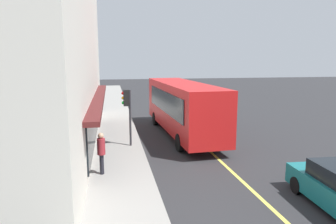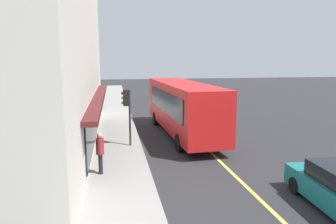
{
  "view_description": "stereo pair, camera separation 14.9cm",
  "coord_description": "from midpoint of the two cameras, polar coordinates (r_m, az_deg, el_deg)",
  "views": [
    {
      "loc": [
        -17.99,
        5.27,
        5.04
      ],
      "look_at": [
        1.44,
        1.63,
        1.6
      ],
      "focal_mm": 32.64,
      "sensor_mm": 36.0,
      "label": 1
    },
    {
      "loc": [
        -18.02,
        5.12,
        5.04
      ],
      "look_at": [
        1.44,
        1.63,
        1.6
      ],
      "focal_mm": 32.64,
      "sensor_mm": 36.0,
      "label": 2
    }
  ],
  "objects": [
    {
      "name": "sidewalk",
      "position": [
        18.68,
        -9.52,
        -5.68
      ],
      "size": [
        80.0,
        2.66,
        0.15
      ],
      "primitive_type": "cube",
      "color": "gray",
      "rests_on": "ground"
    },
    {
      "name": "lane_centre_stripe",
      "position": [
        19.41,
        5.34,
        -5.22
      ],
      "size": [
        36.0,
        0.16,
        0.01
      ],
      "primitive_type": "cube",
      "color": "#D8D14C",
      "rests_on": "ground"
    },
    {
      "name": "traffic_light",
      "position": [
        17.25,
        -7.89,
        1.42
      ],
      "size": [
        0.3,
        0.52,
        3.2
      ],
      "color": "#2D2D33",
      "rests_on": "sidewalk"
    },
    {
      "name": "bus",
      "position": [
        20.24,
        2.43,
        1.18
      ],
      "size": [
        11.24,
        3.05,
        3.5
      ],
      "color": "red",
      "rests_on": "ground"
    },
    {
      "name": "pedestrian_near_storefront",
      "position": [
        13.39,
        -12.68,
        -6.81
      ],
      "size": [
        0.34,
        0.34,
        1.82
      ],
      "color": "black",
      "rests_on": "sidewalk"
    },
    {
      "name": "ground",
      "position": [
        19.41,
        5.34,
        -5.23
      ],
      "size": [
        120.0,
        120.0,
        0.0
      ],
      "primitive_type": "plane",
      "color": "#28282B"
    }
  ]
}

